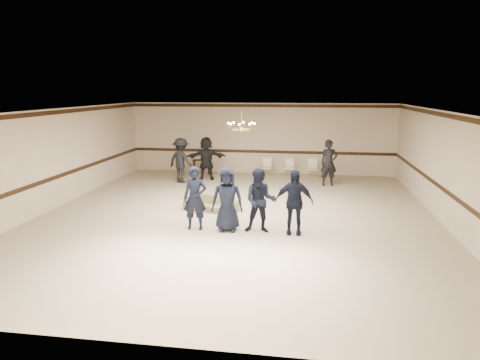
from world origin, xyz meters
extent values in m
cube|color=tan|center=(0.00, 0.00, 0.00)|extent=(12.00, 14.00, 0.01)
cube|color=#32241C|center=(0.00, 0.00, 3.20)|extent=(12.00, 14.00, 0.01)
cube|color=beige|center=(0.00, 7.00, 1.60)|extent=(12.00, 0.01, 3.20)
cube|color=beige|center=(0.00, -7.00, 1.60)|extent=(12.00, 0.01, 3.20)
cube|color=beige|center=(-6.00, 0.00, 1.60)|extent=(0.01, 14.00, 3.20)
cube|color=beige|center=(6.00, 0.00, 1.60)|extent=(0.01, 14.00, 3.20)
cube|color=black|center=(0.00, 6.99, 1.00)|extent=(12.00, 0.02, 0.14)
cube|color=black|center=(0.00, 6.99, 3.08)|extent=(12.00, 0.02, 0.14)
imported|color=black|center=(-0.93, -1.42, 0.88)|extent=(0.68, 0.48, 1.76)
imported|color=black|center=(-0.03, -1.42, 0.88)|extent=(0.91, 0.64, 1.76)
imported|color=black|center=(0.87, -1.42, 0.88)|extent=(0.86, 0.67, 1.76)
imported|color=black|center=(1.77, -1.42, 0.88)|extent=(1.04, 0.45, 1.76)
imported|color=#776E4F|center=(-0.90, 0.48, 0.25)|extent=(1.82, 1.09, 0.50)
imported|color=black|center=(-3.02, 4.44, 0.93)|extent=(1.37, 1.11, 1.85)
imported|color=black|center=(-2.12, 5.14, 0.93)|extent=(1.80, 1.02, 1.85)
imported|color=black|center=(2.98, 4.74, 0.93)|extent=(0.76, 0.59, 1.85)
cube|color=black|center=(-2.64, 6.37, 0.33)|extent=(0.82, 0.42, 0.67)
camera|label=1|loc=(2.03, -12.70, 3.83)|focal=32.56mm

